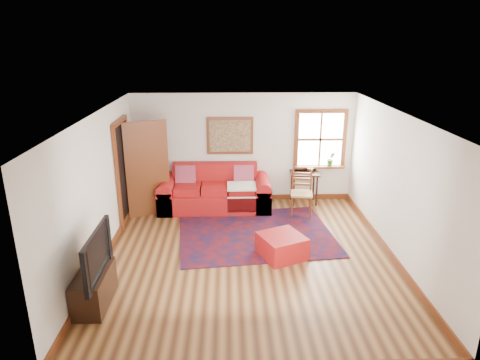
{
  "coord_description": "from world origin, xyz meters",
  "views": [
    {
      "loc": [
        -0.33,
        -6.7,
        3.67
      ],
      "look_at": [
        -0.13,
        0.6,
        1.21
      ],
      "focal_mm": 32.0,
      "sensor_mm": 36.0,
      "label": 1
    }
  ],
  "objects_px": {
    "side_table": "(304,178)",
    "media_cabinet": "(94,288)",
    "red_leather_sofa": "(215,194)",
    "red_ottoman": "(282,246)",
    "ladder_back_chair": "(302,191)"
  },
  "relations": [
    {
      "from": "side_table",
      "to": "media_cabinet",
      "type": "relative_size",
      "value": 0.8
    },
    {
      "from": "red_leather_sofa",
      "to": "media_cabinet",
      "type": "xyz_separation_m",
      "value": [
        -1.63,
        -3.63,
        -0.06
      ]
    },
    {
      "from": "red_ottoman",
      "to": "ladder_back_chair",
      "type": "xyz_separation_m",
      "value": [
        0.65,
        1.89,
        0.33
      ]
    },
    {
      "from": "side_table",
      "to": "ladder_back_chair",
      "type": "relative_size",
      "value": 0.77
    },
    {
      "from": "red_ottoman",
      "to": "media_cabinet",
      "type": "relative_size",
      "value": 0.75
    },
    {
      "from": "ladder_back_chair",
      "to": "media_cabinet",
      "type": "height_order",
      "value": "ladder_back_chair"
    },
    {
      "from": "red_leather_sofa",
      "to": "media_cabinet",
      "type": "height_order",
      "value": "red_leather_sofa"
    },
    {
      "from": "red_leather_sofa",
      "to": "red_ottoman",
      "type": "distance_m",
      "value": 2.61
    },
    {
      "from": "media_cabinet",
      "to": "red_ottoman",
      "type": "bearing_deg",
      "value": 24.91
    },
    {
      "from": "media_cabinet",
      "to": "red_leather_sofa",
      "type": "bearing_deg",
      "value": 65.77
    },
    {
      "from": "side_table",
      "to": "red_ottoman",
      "type": "bearing_deg",
      "value": -107.8
    },
    {
      "from": "side_table",
      "to": "media_cabinet",
      "type": "distance_m",
      "value": 5.32
    },
    {
      "from": "red_leather_sofa",
      "to": "red_ottoman",
      "type": "bearing_deg",
      "value": -62.01
    },
    {
      "from": "red_ottoman",
      "to": "red_leather_sofa",
      "type": "bearing_deg",
      "value": 93.59
    },
    {
      "from": "red_leather_sofa",
      "to": "side_table",
      "type": "bearing_deg",
      "value": 6.1
    }
  ]
}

